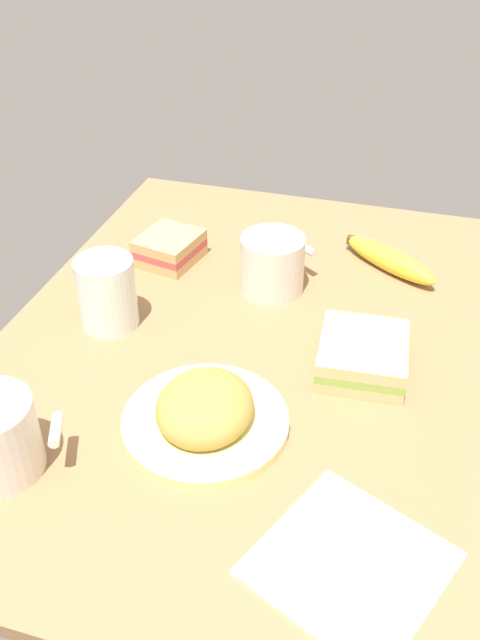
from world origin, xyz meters
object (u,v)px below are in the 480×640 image
object	(u,v)px
plate_of_food	(205,412)
banana	(390,260)
coffee_mug_milky	(273,263)
sandwich_main	(170,248)
sandwich_side	(362,355)
glass_of_milk	(107,295)
paper_napkin	(350,563)

from	to	relation	value
plate_of_food	banana	bearing A→B (deg)	-22.44
plate_of_food	coffee_mug_milky	distance (cm)	30.10
sandwich_main	plate_of_food	bearing A→B (deg)	-152.87
sandwich_side	glass_of_milk	size ratio (longest dim) A/B	1.26
glass_of_milk	banana	xyz separation A→B (cm)	(25.03, -35.68, -2.84)
glass_of_milk	sandwich_side	bearing A→B (deg)	-90.43
sandwich_main	banana	world-z (taller)	sandwich_main
plate_of_food	coffee_mug_milky	bearing A→B (deg)	-0.79
coffee_mug_milky	sandwich_main	world-z (taller)	coffee_mug_milky
sandwich_side	banana	distance (cm)	25.30
banana	glass_of_milk	bearing A→B (deg)	125.05
paper_napkin	banana	bearing A→B (deg)	2.26
sandwich_main	sandwich_side	xyz separation A→B (cm)	(-18.53, -33.04, 0.00)
paper_napkin	coffee_mug_milky	bearing A→B (deg)	22.85
plate_of_food	paper_napkin	world-z (taller)	plate_of_food
banana	paper_napkin	size ratio (longest dim) A/B	1.02
plate_of_food	sandwich_main	distance (cm)	37.72
sandwich_side	glass_of_milk	xyz separation A→B (cm)	(0.26, 34.86, 2.45)
sandwich_main	sandwich_side	size ratio (longest dim) A/B	0.86
coffee_mug_milky	sandwich_main	xyz separation A→B (cm)	(3.57, 17.61, -2.24)
glass_of_milk	banana	world-z (taller)	glass_of_milk
coffee_mug_milky	sandwich_side	distance (cm)	21.60
glass_of_milk	paper_napkin	world-z (taller)	glass_of_milk
sandwich_side	plate_of_food	bearing A→B (deg)	133.52
paper_napkin	sandwich_main	bearing A→B (deg)	37.35
plate_of_food	glass_of_milk	size ratio (longest dim) A/B	1.92
plate_of_food	paper_napkin	bearing A→B (deg)	-125.86
sandwich_main	glass_of_milk	bearing A→B (deg)	174.30
banana	sandwich_main	bearing A→B (deg)	101.29
coffee_mug_milky	glass_of_milk	distance (cm)	24.37
plate_of_food	sandwich_side	world-z (taller)	plate_of_food
banana	paper_napkin	bearing A→B (deg)	-177.74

